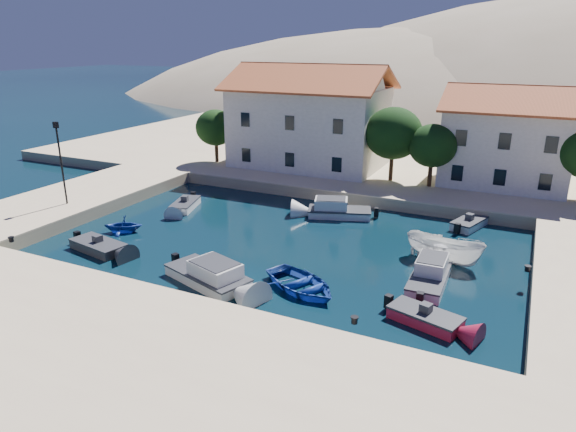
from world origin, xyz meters
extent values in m
plane|color=black|center=(0.00, 0.00, 0.00)|extent=(400.00, 400.00, 0.00)
cube|color=#D3B790|center=(0.00, -6.00, 0.50)|extent=(52.00, 12.00, 1.00)
cube|color=#D3B790|center=(-19.00, 10.00, 0.50)|extent=(8.00, 20.00, 1.00)
cube|color=#D3B790|center=(2.00, 38.00, 0.50)|extent=(80.00, 36.00, 1.00)
ellipsoid|color=gray|center=(-10.00, 110.00, -20.00)|extent=(198.00, 126.00, 72.00)
cube|color=beige|center=(-6.00, 28.00, 4.75)|extent=(14.00, 9.00, 7.50)
pyramid|color=brown|center=(-6.00, 28.00, 9.60)|extent=(14.70, 9.45, 2.20)
cube|color=beige|center=(12.00, 29.00, 4.25)|extent=(10.00, 8.00, 6.50)
pyramid|color=brown|center=(12.00, 29.00, 8.40)|extent=(10.50, 8.40, 1.80)
cylinder|color=#382314|center=(-15.00, 25.00, 2.25)|extent=(0.36, 0.36, 2.50)
ellipsoid|color=black|center=(-15.00, 25.00, 4.50)|extent=(4.00, 4.00, 3.60)
cylinder|color=#382314|center=(3.00, 25.50, 2.50)|extent=(0.36, 0.36, 3.00)
ellipsoid|color=black|center=(3.00, 25.50, 5.20)|extent=(5.00, 5.00, 4.50)
cylinder|color=#382314|center=(6.50, 25.00, 2.25)|extent=(0.36, 0.36, 2.50)
ellipsoid|color=black|center=(6.50, 25.00, 4.50)|extent=(4.00, 4.00, 3.60)
cylinder|color=black|center=(-17.50, 8.00, 4.00)|extent=(0.14, 0.14, 6.00)
cube|color=black|center=(-17.50, 8.00, 7.00)|extent=(0.35, 0.25, 0.45)
cylinder|color=black|center=(-14.30, 0.80, 1.15)|extent=(0.36, 0.36, 0.30)
cylinder|color=black|center=(8.00, 0.80, 1.15)|extent=(0.36, 0.36, 0.30)
cylinder|color=black|center=(14.70, 10.00, 1.15)|extent=(0.36, 0.36, 0.30)
cube|color=#333438|center=(-10.24, 3.83, 0.25)|extent=(4.07, 2.35, 0.90)
cube|color=#333438|center=(-10.24, 3.83, 0.58)|extent=(4.17, 2.40, 0.10)
cube|color=#333438|center=(-10.24, 3.83, 0.80)|extent=(0.58, 0.58, 0.50)
cube|color=silver|center=(-1.36, 3.09, 0.25)|extent=(5.54, 3.66, 0.90)
cube|color=#333438|center=(-1.36, 3.09, 0.58)|extent=(5.67, 3.74, 0.10)
cube|color=silver|center=(-1.36, 3.09, 0.95)|extent=(3.15, 2.61, 0.90)
imported|color=navy|center=(3.74, 4.52, 0.00)|extent=(5.91, 5.30, 1.01)
cube|color=maroon|center=(10.53, 3.87, 0.25)|extent=(3.64, 2.38, 0.90)
cube|color=#333438|center=(10.53, 3.87, 0.58)|extent=(3.72, 2.43, 0.10)
cube|color=#333438|center=(10.53, 3.87, 0.80)|extent=(0.62, 0.62, 0.50)
cube|color=silver|center=(9.89, 8.07, 0.25)|extent=(1.91, 4.48, 0.90)
cube|color=#333438|center=(9.89, 8.07, 0.58)|extent=(1.95, 4.59, 0.10)
cube|color=silver|center=(9.89, 8.07, 0.95)|extent=(1.59, 2.39, 0.90)
imported|color=silver|center=(10.07, 11.62, 0.00)|extent=(5.12, 2.74, 1.88)
cube|color=silver|center=(10.67, 18.65, 0.25)|extent=(2.35, 3.42, 0.90)
cube|color=#333438|center=(10.67, 18.65, 0.58)|extent=(2.41, 3.49, 0.10)
cube|color=#333438|center=(10.67, 18.65, 0.80)|extent=(0.63, 0.63, 0.50)
imported|color=navy|center=(-11.20, 7.14, 0.00)|extent=(3.35, 3.21, 1.37)
cube|color=silver|center=(-10.49, 13.39, 0.25)|extent=(2.45, 3.71, 0.90)
cube|color=#333438|center=(-10.49, 13.39, 0.58)|extent=(2.51, 3.79, 0.10)
cube|color=#333438|center=(-10.49, 13.39, 0.80)|extent=(0.62, 0.62, 0.50)
cube|color=silver|center=(1.37, 16.92, 0.25)|extent=(5.02, 3.35, 0.90)
cube|color=#333438|center=(1.37, 16.92, 0.58)|extent=(5.14, 3.43, 0.10)
cube|color=silver|center=(1.37, 16.92, 0.95)|extent=(2.86, 2.37, 0.90)
camera|label=1|loc=(13.98, -18.39, 12.86)|focal=32.00mm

